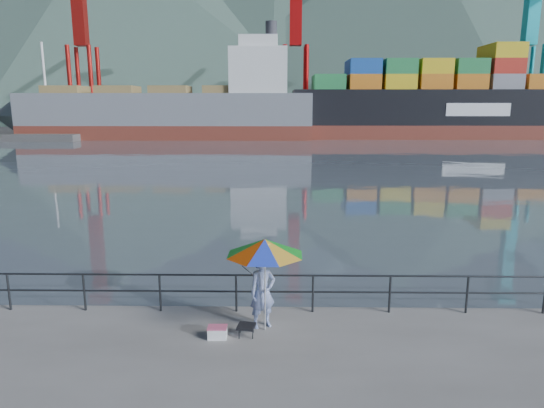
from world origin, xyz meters
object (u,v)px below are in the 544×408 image
Objects in this scene: bulk_carrier at (179,111)px; fisherman at (263,292)px; cooler_bag at (217,333)px; beach_umbrella at (265,247)px; container_ship at (477,101)px.

fisherman is at bearing -76.93° from bulk_carrier.
fisherman is 4.08× the size of cooler_bag.
beach_umbrella reaches higher than fisherman.
fisherman is 70.51m from bulk_carrier.
cooler_bag is at bearing -158.77° from beach_umbrella.
cooler_bag is 80.03m from container_ship.
container_ship is at bearing 3.40° from bulk_carrier.
container_ship is at bearing 41.75° from fisherman.
container_ship reaches higher than cooler_bag.
cooler_bag is 0.01× the size of bulk_carrier.
fisherman is 0.72× the size of beach_umbrella.
cooler_bag is (-1.10, -0.43, -1.96)m from beach_umbrella.
beach_umbrella reaches higher than cooler_bag.
beach_umbrella is 2.28m from cooler_bag.
bulk_carrier is (-15.92, 68.60, 3.32)m from fisherman.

